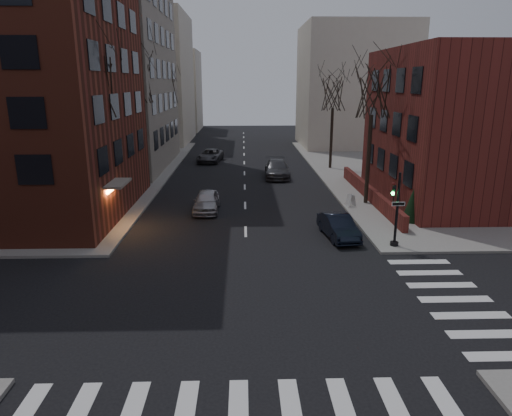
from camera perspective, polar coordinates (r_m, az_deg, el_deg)
The scene contains 21 objects.
ground at distance 16.42m, azimuth -1.01°, elevation -16.39°, with size 160.00×160.00×0.00m, color black.
building_left_tan at distance 51.10m, azimuth -22.39°, elevation 20.43°, with size 18.00×18.00×28.00m, color gray.
building_right_brick at distance 37.03m, azimuth 25.39°, elevation 9.14°, with size 12.00×14.00×11.00m, color maroon.
low_wall_right at distance 35.19m, azimuth 13.95°, elevation 1.88°, with size 0.35×16.00×1.00m, color maroon.
building_distant_la at distance 70.52m, azimuth -14.34°, elevation 15.34°, with size 14.00×16.00×18.00m, color beige.
building_distant_ra at distance 65.70m, azimuth 12.07°, elevation 14.62°, with size 14.00×14.00×16.00m, color beige.
building_distant_lb at distance 86.91m, azimuth -10.48°, elevation 14.19°, with size 10.00×12.00×14.00m, color beige.
traffic_signal at distance 25.23m, azimuth 17.05°, elevation -0.74°, with size 0.76×0.44×4.00m.
tree_left_a at distance 29.25m, azimuth -19.52°, elevation 14.27°, with size 4.18×4.18×10.26m.
tree_left_b at distance 40.87m, azimuth -14.43°, elevation 15.40°, with size 4.40×4.40×10.80m.
tree_left_c at distance 54.63m, azimuth -11.14°, elevation 14.58°, with size 3.96×3.96×9.72m.
tree_right_a at distance 33.16m, azimuth 14.40°, elevation 13.94°, with size 3.96×3.96×9.72m.
tree_right_b at distance 46.81m, azimuth 9.64°, elevation 13.99°, with size 3.74×3.74×9.18m.
streetlamp_near at distance 37.10m, azimuth -14.35°, elevation 8.18°, with size 0.36×0.36×6.28m.
streetlamp_far at distance 56.69m, azimuth -10.00°, elevation 10.82°, with size 0.36×0.36×6.28m.
parked_sedan at distance 26.54m, azimuth 10.25°, elevation -2.29°, with size 1.41×4.06×1.34m, color black.
car_lane_silver at distance 31.63m, azimuth -6.21°, elevation 0.86°, with size 1.70×4.22×1.44m, color #A8A7AD.
car_lane_gray at distance 42.87m, azimuth 2.63°, elevation 4.92°, with size 2.21×5.44×1.58m, color #3B3B3F.
car_lane_far at distance 51.39m, azimuth -5.75°, elevation 6.53°, with size 2.33×5.05×1.40m, color #3C3B40.
sandwich_board at distance 32.89m, azimuth 11.77°, elevation 0.95°, with size 0.38×0.54×0.86m, color silver.
evergreen_shrub at distance 30.24m, azimuth 18.98°, elevation 0.38°, with size 1.27×1.27×2.12m, color black.
Camera 1 is at (-0.12, -13.94, 8.69)m, focal length 32.00 mm.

